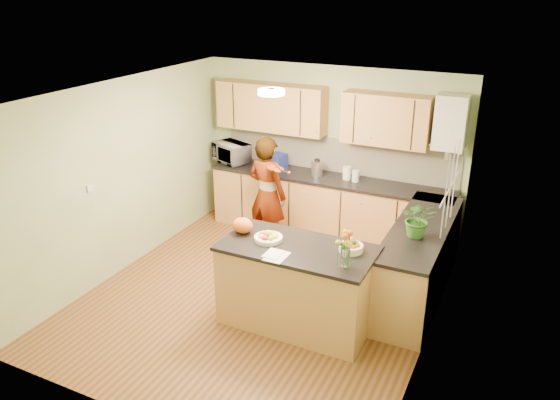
% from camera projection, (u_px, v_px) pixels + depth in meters
% --- Properties ---
extents(floor, '(4.50, 4.50, 0.00)m').
position_uv_depth(floor, '(262.00, 296.00, 6.71)').
color(floor, '#553618').
rests_on(floor, ground).
extents(ceiling, '(4.00, 4.50, 0.02)m').
position_uv_depth(ceiling, '(259.00, 93.00, 5.77)').
color(ceiling, white).
rests_on(ceiling, wall_back).
extents(wall_back, '(4.00, 0.02, 2.50)m').
position_uv_depth(wall_back, '(331.00, 151.00, 8.12)').
color(wall_back, gray).
rests_on(wall_back, floor).
extents(wall_front, '(4.00, 0.02, 2.50)m').
position_uv_depth(wall_front, '(129.00, 298.00, 4.36)').
color(wall_front, gray).
rests_on(wall_front, floor).
extents(wall_left, '(0.02, 4.50, 2.50)m').
position_uv_depth(wall_left, '(123.00, 177.00, 7.05)').
color(wall_left, gray).
rests_on(wall_left, floor).
extents(wall_right, '(0.02, 4.50, 2.50)m').
position_uv_depth(wall_right, '(438.00, 235.00, 5.43)').
color(wall_right, gray).
rests_on(wall_right, floor).
extents(back_counter, '(3.64, 0.62, 0.94)m').
position_uv_depth(back_counter, '(328.00, 207.00, 8.12)').
color(back_counter, '#B47C48').
rests_on(back_counter, floor).
extents(right_counter, '(0.62, 2.24, 0.94)m').
position_uv_depth(right_counter, '(419.00, 261.00, 6.56)').
color(right_counter, '#B47C48').
rests_on(right_counter, floor).
extents(splashback, '(3.60, 0.02, 0.52)m').
position_uv_depth(splashback, '(336.00, 155.00, 8.08)').
color(splashback, silver).
rests_on(splashback, back_counter).
extents(upper_cabinets, '(3.20, 0.34, 0.70)m').
position_uv_depth(upper_cabinets, '(316.00, 112.00, 7.82)').
color(upper_cabinets, '#B47C48').
rests_on(upper_cabinets, wall_back).
extents(boiler, '(0.40, 0.30, 0.86)m').
position_uv_depth(boiler, '(451.00, 123.00, 7.05)').
color(boiler, silver).
rests_on(boiler, wall_back).
extents(window_right, '(0.01, 1.30, 1.05)m').
position_uv_depth(window_right, '(451.00, 188.00, 5.82)').
color(window_right, silver).
rests_on(window_right, wall_right).
extents(light_switch, '(0.02, 0.09, 0.09)m').
position_uv_depth(light_switch, '(90.00, 188.00, 6.52)').
color(light_switch, silver).
rests_on(light_switch, wall_left).
extents(ceiling_lamp, '(0.30, 0.30, 0.07)m').
position_uv_depth(ceiling_lamp, '(271.00, 92.00, 6.03)').
color(ceiling_lamp, '#FFEABF').
rests_on(ceiling_lamp, ceiling).
extents(peninsula_island, '(1.67, 0.86, 0.96)m').
position_uv_depth(peninsula_island, '(297.00, 285.00, 6.03)').
color(peninsula_island, '#B47C48').
rests_on(peninsula_island, floor).
extents(fruit_dish, '(0.31, 0.31, 0.11)m').
position_uv_depth(fruit_dish, '(268.00, 237.00, 5.97)').
color(fruit_dish, '#FBE9C9').
rests_on(fruit_dish, peninsula_island).
extents(orange_bowl, '(0.26, 0.26, 0.15)m').
position_uv_depth(orange_bowl, '(351.00, 246.00, 5.73)').
color(orange_bowl, '#FBE9C9').
rests_on(orange_bowl, peninsula_island).
extents(flower_vase, '(0.23, 0.23, 0.42)m').
position_uv_depth(flower_vase, '(346.00, 241.00, 5.35)').
color(flower_vase, silver).
rests_on(flower_vase, peninsula_island).
extents(orange_bag, '(0.28, 0.25, 0.18)m').
position_uv_depth(orange_bag, '(243.00, 225.00, 6.14)').
color(orange_bag, '#E25C12').
rests_on(orange_bag, peninsula_island).
extents(papers, '(0.21, 0.28, 0.01)m').
position_uv_depth(papers, '(277.00, 256.00, 5.64)').
color(papers, white).
rests_on(papers, peninsula_island).
extents(violinist, '(0.68, 0.51, 1.67)m').
position_uv_depth(violinist, '(267.00, 195.00, 7.59)').
color(violinist, '#E4A68B').
rests_on(violinist, floor).
extents(violin, '(0.62, 0.54, 0.15)m').
position_uv_depth(violin, '(273.00, 167.00, 7.14)').
color(violin, '#4A1104').
rests_on(violin, violinist).
extents(microwave, '(0.65, 0.55, 0.31)m').
position_uv_depth(microwave, '(231.00, 153.00, 8.56)').
color(microwave, silver).
rests_on(microwave, back_counter).
extents(blue_box, '(0.35, 0.28, 0.26)m').
position_uv_depth(blue_box, '(275.00, 162.00, 8.21)').
color(blue_box, navy).
rests_on(blue_box, back_counter).
extents(kettle, '(0.17, 0.17, 0.31)m').
position_uv_depth(kettle, '(317.00, 168.00, 7.96)').
color(kettle, silver).
rests_on(kettle, back_counter).
extents(jar_cream, '(0.15, 0.15, 0.19)m').
position_uv_depth(jar_cream, '(347.00, 173.00, 7.84)').
color(jar_cream, '#FBE9C9').
rests_on(jar_cream, back_counter).
extents(jar_white, '(0.11, 0.11, 0.16)m').
position_uv_depth(jar_white, '(356.00, 176.00, 7.75)').
color(jar_white, silver).
rests_on(jar_white, back_counter).
extents(potted_plant, '(0.43, 0.39, 0.43)m').
position_uv_depth(potted_plant, '(419.00, 219.00, 6.04)').
color(potted_plant, '#316923').
rests_on(potted_plant, right_counter).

